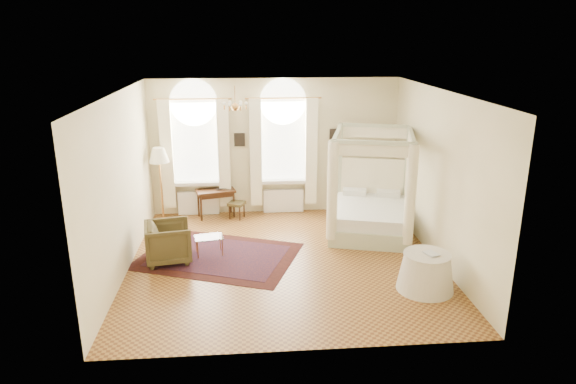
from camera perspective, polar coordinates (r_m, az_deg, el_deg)
name	(u,v)px	position (r m, az deg, el deg)	size (l,w,h in m)	color
ground	(285,261)	(10.23, -0.39, -7.66)	(6.00, 6.00, 0.00)	olive
room_walls	(284,164)	(9.56, -0.41, 3.16)	(6.00, 6.00, 6.00)	#FFEEC2
window_left	(196,156)	(12.50, -10.19, 3.95)	(1.62, 0.27, 3.29)	white
window_right	(283,154)	(12.48, -0.52, 4.20)	(1.62, 0.27, 3.29)	white
chandelier	(235,106)	(10.54, -5.89, 9.52)	(0.51, 0.45, 0.50)	#AF793A
wall_pictures	(278,137)	(12.48, -1.08, 6.09)	(2.54, 0.03, 0.39)	black
canopy_bed	(370,211)	(11.57, 9.13, -2.06)	(2.20, 2.48, 2.30)	#B7BF9B
nightstand	(383,200)	(13.05, 10.56, -0.86)	(0.44, 0.40, 0.63)	#3E2411
nightstand_lamp	(386,179)	(12.83, 10.79, 1.48)	(0.27, 0.27, 0.39)	#AF793A
writing_desk	(216,194)	(12.54, -8.03, -0.20)	(1.00, 0.69, 0.68)	#3E2411
laptop	(222,188)	(12.59, -7.31, 0.44)	(0.35, 0.22, 0.03)	black
stool	(237,205)	(12.45, -5.73, -1.42)	(0.47, 0.47, 0.41)	#4D4721
armchair	(169,242)	(10.35, -13.13, -5.45)	(0.85, 0.87, 0.79)	#40361B
coffee_table	(209,238)	(10.50, -8.78, -5.13)	(0.63, 0.49, 0.39)	white
floor_lamp	(159,159)	(12.16, -14.14, 3.57)	(0.46, 0.46, 1.80)	#AF793A
oriental_rug	(218,256)	(10.52, -7.74, -7.04)	(3.59, 3.10, 0.01)	#40140F
side_table	(426,272)	(9.35, 15.06, -8.57)	(0.99, 0.99, 0.68)	beige
book	(427,255)	(9.14, 15.16, -6.74)	(0.19, 0.26, 0.02)	black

